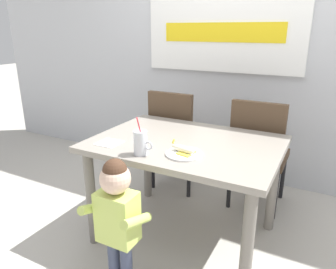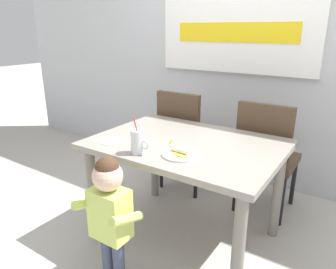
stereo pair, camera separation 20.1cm
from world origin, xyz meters
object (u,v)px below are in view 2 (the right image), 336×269
Objects in this scene: toddler_standing at (110,208)px; paper_napkin at (110,141)px; dining_chair_left at (184,135)px; peeled_banana at (180,150)px; dining_chair_right at (266,152)px; snack_plate at (181,154)px; milk_cup at (138,143)px; dining_table at (186,156)px.

toddler_standing is 5.59× the size of paper_napkin.
dining_chair_left is at bearing 87.26° from paper_napkin.
toddler_standing reaches higher than peeled_banana.
snack_plate is (-0.27, -0.87, 0.22)m from dining_chair_right.
dining_chair_left is 1.15× the size of toddler_standing.
milk_cup is (-0.51, -0.99, 0.28)m from dining_chair_right.
toddler_standing is 0.42m from milk_cup.
peeled_banana is at bearing -69.45° from dining_table.
toddler_standing is 3.38× the size of milk_cup.
dining_chair_right is at bearing 48.72° from paper_napkin.
peeled_banana is (0.48, -0.87, 0.24)m from dining_chair_left.
milk_cup is at bearing -151.41° from peeled_banana.
dining_chair_left is 1.02m from peeled_banana.
milk_cup reaches higher than dining_chair_right.
toddler_standing is at bearing -100.54° from dining_table.
paper_napkin is (-0.52, -0.05, -0.03)m from peeled_banana.
dining_chair_left and dining_chair_right have the same top height.
dining_chair_right reaches higher than paper_napkin.
dining_chair_right reaches higher than snack_plate.
milk_cup is (-0.02, 0.29, 0.29)m from toddler_standing.
dining_table is 1.50× the size of toddler_standing.
snack_plate is 0.03m from peeled_banana.
toddler_standing reaches higher than dining_table.
dining_chair_right is 1.14m from milk_cup.
toddler_standing is at bearing -85.45° from milk_cup.
dining_table is 0.27m from snack_plate.
dining_chair_left is at bearing 121.72° from dining_table.
dining_chair_left is at bearing 104.33° from milk_cup.
snack_plate is 1.31× the size of peeled_banana.
dining_table is 8.39× the size of paper_napkin.
paper_napkin is (-0.81, -0.92, 0.21)m from dining_chair_right.
milk_cup is 1.41× the size of peeled_banana.
snack_plate is at bearing 5.23° from paper_napkin.
dining_chair_left reaches higher than toddler_standing.
dining_table is at bearing 110.55° from peeled_banana.
snack_plate reaches higher than dining_table.
paper_napkin is at bearing 87.26° from dining_chair_left.
dining_chair_right reaches higher than toddler_standing.
snack_plate is at bearing -32.06° from peeled_banana.
dining_chair_right is 0.94m from peeled_banana.
snack_plate is 1.53× the size of paper_napkin.
dining_table is at bearing 121.72° from dining_chair_left.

